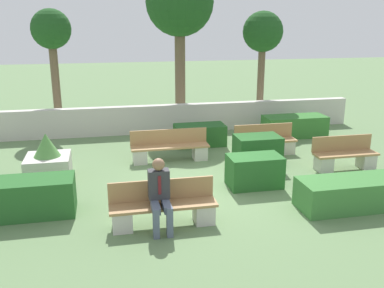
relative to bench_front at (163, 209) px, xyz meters
name	(u,v)px	position (x,y,z in m)	size (l,w,h in m)	color
ground_plane	(215,186)	(1.42, 1.64, -0.32)	(60.00, 60.00, 0.00)	#607F51
perimeter_wall	(176,118)	(1.42, 6.75, 0.15)	(12.41, 0.30, 0.94)	beige
bench_front	(163,209)	(0.00, 0.00, 0.00)	(1.99, 0.48, 0.83)	#A37A4C
bench_left_side	(265,143)	(3.46, 3.74, -0.01)	(1.73, 0.49, 0.83)	#A37A4C
bench_right_side	(345,157)	(4.99, 2.14, -0.01)	(1.66, 0.48, 0.83)	#A37A4C
bench_back	(170,149)	(0.71, 3.71, 0.00)	(2.10, 0.49, 0.83)	#A37A4C
person_seated_man	(160,192)	(-0.07, -0.14, 0.41)	(0.38, 0.64, 1.32)	#515B70
hedge_block_near_left	(18,198)	(-2.71, 0.96, 0.04)	(2.16, 0.80, 0.73)	#286028
hedge_block_near_right	(351,193)	(3.84, -0.02, -0.02)	(2.16, 0.85, 0.61)	#3D7A38
hedge_block_mid_left	(200,135)	(1.84, 5.00, -0.01)	(1.52, 0.77, 0.63)	#235623
hedge_block_mid_right	(294,126)	(5.10, 5.37, 0.02)	(2.03, 0.85, 0.68)	#33702D
hedge_block_far_left	(257,152)	(2.84, 2.72, 0.10)	(1.14, 0.76, 0.84)	#235623
hedge_block_far_right	(254,171)	(2.32, 1.49, 0.04)	(1.21, 0.72, 0.72)	#286028
planter_corner_left	(48,162)	(-2.34, 2.88, 0.12)	(1.02, 1.02, 1.14)	beige
tree_leftmost	(51,34)	(-2.54, 8.03, 2.90)	(1.32, 1.32, 4.05)	brown
tree_center_left	(180,5)	(1.78, 7.99, 3.86)	(2.35, 2.35, 5.45)	brown
tree_center_right	(263,35)	(4.80, 7.82, 2.84)	(1.45, 1.45, 4.00)	brown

